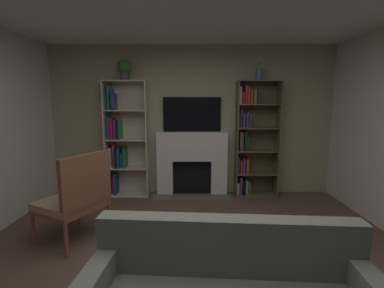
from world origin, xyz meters
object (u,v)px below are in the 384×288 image
object	(u,v)px
fireplace	(192,162)
armchair	(77,197)
vase_with_flowers	(259,73)
bookshelf_left	(122,141)
bookshelf_right	(251,140)
tv	(192,114)
potted_plant	(125,68)

from	to	relation	value
fireplace	armchair	xyz separation A→B (m)	(-1.35, -1.68, -0.06)
fireplace	vase_with_flowers	distance (m)	1.89
bookshelf_left	bookshelf_right	xyz separation A→B (m)	(2.26, 0.00, 0.01)
fireplace	tv	bearing A→B (deg)	90.00
fireplace	potted_plant	xyz separation A→B (m)	(-1.13, -0.04, 1.60)
vase_with_flowers	bookshelf_right	bearing A→B (deg)	156.65
tv	armchair	world-z (taller)	tv
tv	bookshelf_right	bearing A→B (deg)	-4.52
tv	vase_with_flowers	size ratio (longest dim) A/B	2.58
vase_with_flowers	bookshelf_left	bearing A→B (deg)	179.11
tv	armchair	xyz separation A→B (m)	(-1.35, -1.76, -0.89)
tv	bookshelf_left	size ratio (longest dim) A/B	0.50
fireplace	potted_plant	bearing A→B (deg)	-178.04
fireplace	tv	world-z (taller)	tv
tv	vase_with_flowers	distance (m)	1.33
fireplace	armchair	bearing A→B (deg)	-128.90
bookshelf_right	vase_with_flowers	xyz separation A→B (m)	(0.09, -0.04, 1.13)
fireplace	armchair	distance (m)	2.15
bookshelf_left	potted_plant	bearing A→B (deg)	-20.84
bookshelf_right	vase_with_flowers	bearing A→B (deg)	-23.35
fireplace	vase_with_flowers	xyz separation A→B (m)	(1.12, -0.04, 1.52)
potted_plant	vase_with_flowers	xyz separation A→B (m)	(2.25, -0.00, -0.08)
fireplace	vase_with_flowers	bearing A→B (deg)	-1.98
fireplace	bookshelf_left	world-z (taller)	bookshelf_left
bookshelf_right	potted_plant	size ratio (longest dim) A/B	5.84
bookshelf_left	potted_plant	world-z (taller)	potted_plant
potted_plant	armchair	world-z (taller)	potted_plant
potted_plant	fireplace	bearing A→B (deg)	1.96
tv	potted_plant	xyz separation A→B (m)	(-1.13, -0.12, 0.77)
bookshelf_left	bookshelf_right	world-z (taller)	same
bookshelf_left	potted_plant	distance (m)	1.23
bookshelf_left	armchair	world-z (taller)	bookshelf_left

